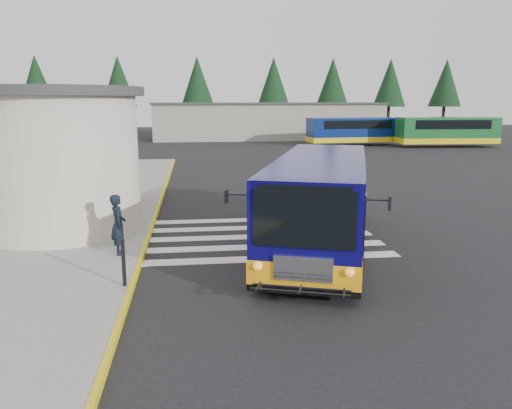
{
  "coord_description": "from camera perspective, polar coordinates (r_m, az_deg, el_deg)",
  "views": [
    {
      "loc": [
        -2.43,
        -16.9,
        4.53
      ],
      "look_at": [
        -0.44,
        -0.5,
        1.05
      ],
      "focal_mm": 35.0,
      "sensor_mm": 36.0,
      "label": 1
    }
  ],
  "objects": [
    {
      "name": "station_building",
      "position": [
        25.32,
        -26.45,
        6.22
      ],
      "size": [
        12.7,
        18.7,
        4.8
      ],
      "color": "beige",
      "rests_on": "ground"
    },
    {
      "name": "pedestrian_a",
      "position": [
        14.81,
        -15.48,
        -2.22
      ],
      "size": [
        0.57,
        0.72,
        1.75
      ],
      "primitive_type": "imported",
      "rotation": [
        0.0,
        0.0,
        1.82
      ],
      "color": "black",
      "rests_on": "sidewalk"
    },
    {
      "name": "curb_strip",
      "position": [
        21.43,
        -11.09,
        -0.31
      ],
      "size": [
        0.12,
        34.0,
        0.16
      ],
      "primitive_type": "cube",
      "color": "yellow",
      "rests_on": "ground"
    },
    {
      "name": "tree_line",
      "position": [
        67.5,
        0.54,
        13.79
      ],
      "size": [
        58.4,
        4.4,
        10.0
      ],
      "color": "black",
      "rests_on": "ground"
    },
    {
      "name": "sidewalk",
      "position": [
        22.35,
        -23.84,
        -0.63
      ],
      "size": [
        10.0,
        34.0,
        0.15
      ],
      "primitive_type": "cube",
      "color": "gray",
      "rests_on": "ground"
    },
    {
      "name": "depot_building",
      "position": [
        59.55,
        1.26,
        9.56
      ],
      "size": [
        26.4,
        8.4,
        4.2
      ],
      "color": "gray",
      "rests_on": "ground"
    },
    {
      "name": "far_bus_b",
      "position": [
        52.39,
        20.99,
        7.91
      ],
      "size": [
        9.66,
        3.08,
        2.47
      ],
      "rotation": [
        0.0,
        0.0,
        1.53
      ],
      "color": "#175625",
      "rests_on": "ground"
    },
    {
      "name": "crosswalk",
      "position": [
        16.83,
        -0.07,
        -3.69
      ],
      "size": [
        8.0,
        5.35,
        0.01
      ],
      "color": "silver",
      "rests_on": "ground"
    },
    {
      "name": "bollard",
      "position": [
        12.35,
        -14.9,
        -6.41
      ],
      "size": [
        0.1,
        0.1,
        1.16
      ],
      "primitive_type": "cylinder",
      "color": "black",
      "rests_on": "sidewalk"
    },
    {
      "name": "pedestrian_b",
      "position": [
        16.95,
        -21.97,
        -0.95
      ],
      "size": [
        0.84,
        0.98,
        1.73
      ],
      "primitive_type": "imported",
      "rotation": [
        0.0,
        0.0,
        -1.32
      ],
      "color": "black",
      "rests_on": "sidewalk"
    },
    {
      "name": "ground",
      "position": [
        17.66,
        1.23,
        -2.97
      ],
      "size": [
        140.0,
        140.0,
        0.0
      ],
      "primitive_type": "plane",
      "color": "black",
      "rests_on": "ground"
    },
    {
      "name": "transit_bus",
      "position": [
        15.42,
        7.33,
        -0.13
      ],
      "size": [
        5.85,
        10.19,
        2.8
      ],
      "rotation": [
        0.0,
        0.0,
        -0.32
      ],
      "color": "#0C0753",
      "rests_on": "ground"
    },
    {
      "name": "far_bus_a",
      "position": [
        51.72,
        11.04,
        8.36
      ],
      "size": [
        9.39,
        3.43,
        2.37
      ],
      "rotation": [
        0.0,
        0.0,
        1.67
      ],
      "color": "navy",
      "rests_on": "ground"
    }
  ]
}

